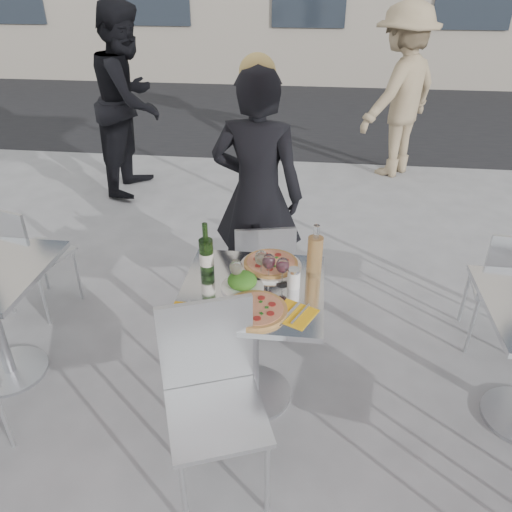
# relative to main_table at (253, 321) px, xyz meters

# --- Properties ---
(ground) EXTENTS (80.00, 80.00, 0.00)m
(ground) POSITION_rel_main_table_xyz_m (0.00, 0.00, -0.54)
(ground) COLOR slate
(street_asphalt) EXTENTS (24.00, 5.00, 0.00)m
(street_asphalt) POSITION_rel_main_table_xyz_m (0.00, 6.50, -0.54)
(street_asphalt) COLOR black
(street_asphalt) RESTS_ON ground
(main_table) EXTENTS (0.72, 0.72, 0.75)m
(main_table) POSITION_rel_main_table_xyz_m (0.00, 0.00, 0.00)
(main_table) COLOR #B7BABF
(main_table) RESTS_ON ground
(chair_far) EXTENTS (0.44, 0.45, 0.82)m
(chair_far) POSITION_rel_main_table_xyz_m (-0.01, 0.62, -0.06)
(chair_far) COLOR silver
(chair_far) RESTS_ON ground
(chair_near) EXTENTS (0.55, 0.56, 0.93)m
(chair_near) POSITION_rel_main_table_xyz_m (-0.12, -0.50, 0.01)
(chair_near) COLOR silver
(chair_near) RESTS_ON ground
(side_chair_lfar) EXTENTS (0.49, 0.50, 0.86)m
(side_chair_lfar) POSITION_rel_main_table_xyz_m (-1.63, 0.61, -0.03)
(side_chair_lfar) COLOR silver
(side_chair_lfar) RESTS_ON ground
(side_chair_rfar) EXTENTS (0.44, 0.45, 0.87)m
(side_chair_rfar) POSITION_rel_main_table_xyz_m (1.49, 0.59, -0.02)
(side_chair_rfar) COLOR silver
(side_chair_rfar) RESTS_ON ground
(woman_diner) EXTENTS (0.65, 0.47, 1.68)m
(woman_diner) POSITION_rel_main_table_xyz_m (-0.09, 0.95, 0.30)
(woman_diner) COLOR black
(woman_diner) RESTS_ON ground
(pedestrian_a) EXTENTS (0.76, 0.96, 1.90)m
(pedestrian_a) POSITION_rel_main_table_xyz_m (-1.65, 2.95, 0.41)
(pedestrian_a) COLOR black
(pedestrian_a) RESTS_ON ground
(pedestrian_b) EXTENTS (1.29, 1.37, 1.86)m
(pedestrian_b) POSITION_rel_main_table_xyz_m (1.18, 3.77, 0.39)
(pedestrian_b) COLOR #9C8664
(pedestrian_b) RESTS_ON ground
(pizza_near) EXTENTS (0.30, 0.30, 0.02)m
(pizza_near) POSITION_rel_main_table_xyz_m (0.04, -0.19, 0.22)
(pizza_near) COLOR #BC8849
(pizza_near) RESTS_ON main_table
(pizza_far) EXTENTS (0.33, 0.33, 0.03)m
(pizza_far) POSITION_rel_main_table_xyz_m (0.07, 0.21, 0.23)
(pizza_far) COLOR white
(pizza_far) RESTS_ON main_table
(salad_plate) EXTENTS (0.22, 0.22, 0.09)m
(salad_plate) POSITION_rel_main_table_xyz_m (-0.05, -0.01, 0.25)
(salad_plate) COLOR white
(salad_plate) RESTS_ON main_table
(wine_bottle) EXTENTS (0.07, 0.08, 0.29)m
(wine_bottle) POSITION_rel_main_table_xyz_m (-0.26, 0.11, 0.32)
(wine_bottle) COLOR #2E5620
(wine_bottle) RESTS_ON main_table
(carafe) EXTENTS (0.08, 0.08, 0.29)m
(carafe) POSITION_rel_main_table_xyz_m (0.31, 0.17, 0.33)
(carafe) COLOR #E4AD61
(carafe) RESTS_ON main_table
(sugar_shaker) EXTENTS (0.06, 0.06, 0.11)m
(sugar_shaker) POSITION_rel_main_table_xyz_m (0.21, 0.03, 0.26)
(sugar_shaker) COLOR white
(sugar_shaker) RESTS_ON main_table
(wineglass_white_a) EXTENTS (0.07, 0.07, 0.16)m
(wineglass_white_a) POSITION_rel_main_table_xyz_m (-0.08, 0.00, 0.32)
(wineglass_white_a) COLOR white
(wineglass_white_a) RESTS_ON main_table
(wineglass_white_b) EXTENTS (0.07, 0.07, 0.16)m
(wineglass_white_b) POSITION_rel_main_table_xyz_m (0.03, 0.11, 0.32)
(wineglass_white_b) COLOR white
(wineglass_white_b) RESTS_ON main_table
(wineglass_red_a) EXTENTS (0.07, 0.07, 0.16)m
(wineglass_red_a) POSITION_rel_main_table_xyz_m (0.07, 0.08, 0.32)
(wineglass_red_a) COLOR white
(wineglass_red_a) RESTS_ON main_table
(wineglass_red_b) EXTENTS (0.07, 0.07, 0.16)m
(wineglass_red_b) POSITION_rel_main_table_xyz_m (0.15, 0.05, 0.32)
(wineglass_red_b) COLOR white
(wineglass_red_b) RESTS_ON main_table
(napkin_left) EXTENTS (0.18, 0.20, 0.01)m
(napkin_left) POSITION_rel_main_table_xyz_m (-0.27, -0.25, 0.21)
(napkin_left) COLOR yellow
(napkin_left) RESTS_ON main_table
(napkin_right) EXTENTS (0.24, 0.24, 0.01)m
(napkin_right) POSITION_rel_main_table_xyz_m (0.22, -0.20, 0.21)
(napkin_right) COLOR yellow
(napkin_right) RESTS_ON main_table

